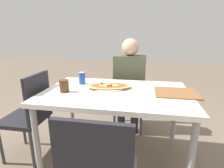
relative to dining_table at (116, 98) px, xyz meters
name	(u,v)px	position (x,y,z in m)	size (l,w,h in m)	color
ground_plane	(115,160)	(0.00, 0.00, -0.68)	(14.00, 14.00, 0.00)	#6B5B4C
dining_table	(116,98)	(0.00, 0.00, 0.00)	(1.33, 0.85, 0.75)	silver
chair_far_seated	(130,92)	(0.07, 0.76, -0.18)	(0.40, 0.40, 0.90)	black
chair_side_left	(30,113)	(-0.85, -0.08, -0.18)	(0.40, 0.40, 0.90)	black
person_seated	(129,79)	(0.07, 0.64, 0.03)	(0.39, 0.24, 1.21)	#2D2D38
pizza_main	(109,86)	(-0.08, 0.07, 0.09)	(0.47, 0.31, 0.05)	white
soda_can	(82,78)	(-0.39, 0.18, 0.13)	(0.07, 0.07, 0.12)	#1E47B2
drink_glass	(64,86)	(-0.46, -0.10, 0.13)	(0.08, 0.08, 0.11)	#4C2D19
serving_tray	(176,93)	(0.54, 0.03, 0.08)	(0.37, 0.31, 0.01)	brown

